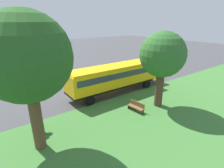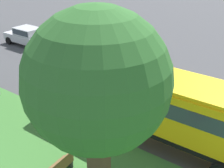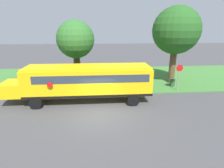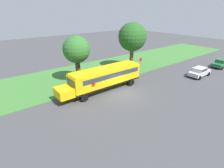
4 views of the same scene
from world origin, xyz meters
The scene contains 10 objects.
ground_plane centered at (0.00, 0.00, 0.00)m, with size 120.00×120.00×0.00m, color #424244.
grass_verge centered at (-10.00, 0.00, 0.04)m, with size 12.00×80.00×0.08m, color #3D7533.
school_bus centered at (-2.69, -1.11, 1.92)m, with size 2.84×12.42×3.16m.
car_silver_nearest centered at (2.80, 14.59, 0.88)m, with size 2.02×4.40×1.56m.
car_green_middle centered at (2.80, 22.99, 0.88)m, with size 2.02×4.40×1.56m.
oak_tree_beside_bus centered at (-7.85, -2.37, 4.89)m, with size 4.06×4.06×7.04m.
oak_tree_roadside_mid centered at (-7.36, 8.51, 6.03)m, with size 5.07×5.07×8.46m.
stop_sign centered at (-4.60, 8.04, 1.74)m, with size 0.08×0.68×2.74m.
park_bench centered at (-7.46, 0.09, 0.47)m, with size 1.64×0.67×0.92m.
trash_bin centered at (-5.97, 8.07, 0.45)m, with size 0.56×0.56×0.90m, color #2D4C33.
Camera 4 is at (15.59, -14.08, 10.46)m, focal length 28.00 mm.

